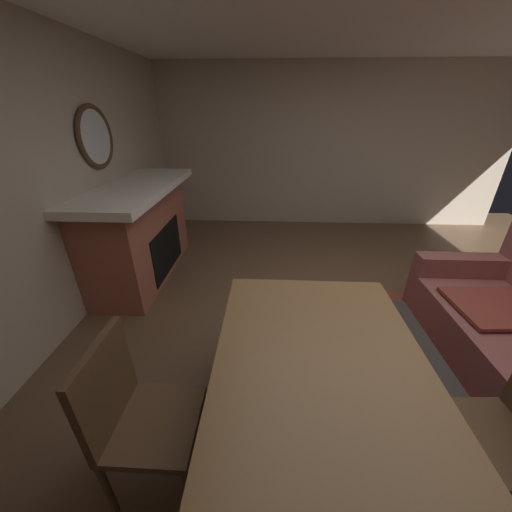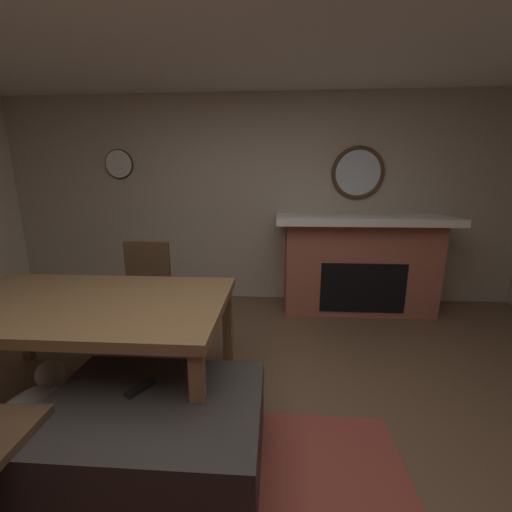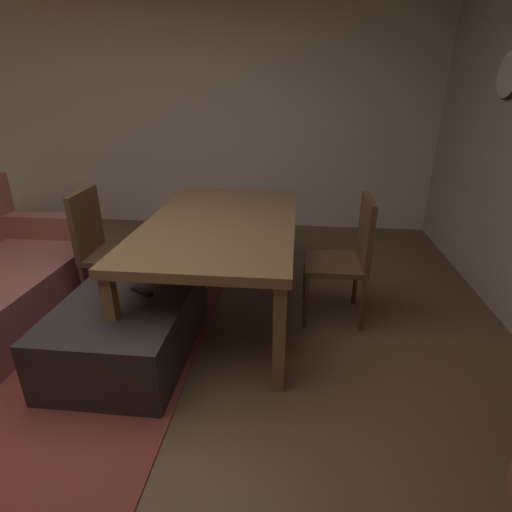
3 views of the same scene
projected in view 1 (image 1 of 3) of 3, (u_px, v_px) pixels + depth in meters
The scene contains 11 objects.
floor at pixel (367, 349), 2.54m from camera, with size 7.77×7.77×0.00m, color brown.
wall_back_fireplace_side at pixel (6, 203), 2.09m from camera, with size 6.87×0.12×2.53m, color #B7A893.
wall_left at pixel (324, 149), 4.85m from camera, with size 0.12×5.93×2.53m, color #B7A893.
area_rug at pixel (448, 389), 2.17m from camera, with size 2.60×2.00×0.01m, color brown.
fireplace at pixel (141, 232), 3.45m from camera, with size 1.93×0.76×1.12m.
round_wall_mirror at pixel (96, 137), 2.99m from camera, with size 0.63×0.05×0.63m.
ottoman_coffee_table at pixel (374, 367), 2.10m from camera, with size 1.08×0.76×0.41m, color #2D2826.
tv_remote at pixel (373, 354), 1.92m from camera, with size 0.05×0.16×0.02m, color black.
dining_table at pixel (325, 399), 1.34m from camera, with size 1.85×1.07×0.74m.
dining_chair_south at pixel (134, 410), 1.45m from camera, with size 0.44×0.44×0.93m.
small_dog at pixel (388, 508), 1.38m from camera, with size 0.28×0.53×0.32m.
Camera 1 is at (1.95, -0.87, 1.87)m, focal length 20.49 mm.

